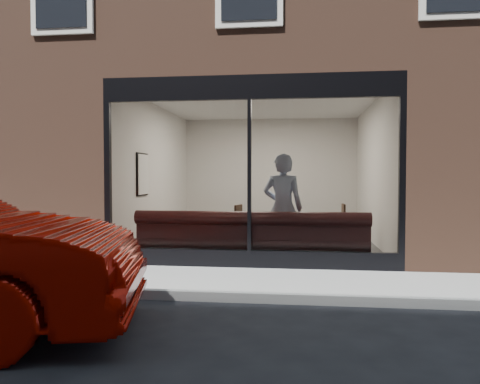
# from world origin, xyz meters

# --- Properties ---
(ground) EXTENTS (120.00, 120.00, 0.00)m
(ground) POSITION_xyz_m (0.00, 0.00, 0.00)
(ground) COLOR black
(ground) RESTS_ON ground
(sidewalk_near) EXTENTS (40.00, 2.00, 0.01)m
(sidewalk_near) POSITION_xyz_m (0.00, 1.00, 0.01)
(sidewalk_near) COLOR gray
(sidewalk_near) RESTS_ON ground
(kerb_near) EXTENTS (40.00, 0.10, 0.12)m
(kerb_near) POSITION_xyz_m (0.00, -0.05, 0.06)
(kerb_near) COLOR gray
(kerb_near) RESTS_ON ground
(host_building_pier_left) EXTENTS (2.50, 12.00, 3.20)m
(host_building_pier_left) POSITION_xyz_m (-3.75, 8.00, 1.60)
(host_building_pier_left) COLOR brown
(host_building_pier_left) RESTS_ON ground
(host_building_pier_right) EXTENTS (2.50, 12.00, 3.20)m
(host_building_pier_right) POSITION_xyz_m (3.75, 8.00, 1.60)
(host_building_pier_right) COLOR brown
(host_building_pier_right) RESTS_ON ground
(host_building_backfill) EXTENTS (5.00, 6.00, 3.20)m
(host_building_backfill) POSITION_xyz_m (0.00, 11.00, 1.60)
(host_building_backfill) COLOR brown
(host_building_backfill) RESTS_ON ground
(cafe_floor) EXTENTS (6.00, 6.00, 0.00)m
(cafe_floor) POSITION_xyz_m (0.00, 5.00, 0.02)
(cafe_floor) COLOR #2D2D30
(cafe_floor) RESTS_ON ground
(cafe_ceiling) EXTENTS (6.00, 6.00, 0.00)m
(cafe_ceiling) POSITION_xyz_m (0.00, 5.00, 3.19)
(cafe_ceiling) COLOR white
(cafe_ceiling) RESTS_ON host_building_upper
(cafe_wall_back) EXTENTS (5.00, 0.00, 5.00)m
(cafe_wall_back) POSITION_xyz_m (0.00, 7.99, 1.60)
(cafe_wall_back) COLOR silver
(cafe_wall_back) RESTS_ON ground
(cafe_wall_left) EXTENTS (0.00, 6.00, 6.00)m
(cafe_wall_left) POSITION_xyz_m (-2.49, 5.00, 1.60)
(cafe_wall_left) COLOR silver
(cafe_wall_left) RESTS_ON ground
(cafe_wall_right) EXTENTS (0.00, 6.00, 6.00)m
(cafe_wall_right) POSITION_xyz_m (2.49, 5.00, 1.60)
(cafe_wall_right) COLOR silver
(cafe_wall_right) RESTS_ON ground
(storefront_kick) EXTENTS (5.00, 0.10, 0.30)m
(storefront_kick) POSITION_xyz_m (0.00, 2.05, 0.15)
(storefront_kick) COLOR black
(storefront_kick) RESTS_ON ground
(storefront_header) EXTENTS (5.00, 0.10, 0.40)m
(storefront_header) POSITION_xyz_m (0.00, 2.05, 3.00)
(storefront_header) COLOR black
(storefront_header) RESTS_ON host_building_upper
(storefront_mullion) EXTENTS (0.06, 0.10, 2.50)m
(storefront_mullion) POSITION_xyz_m (0.00, 2.05, 1.55)
(storefront_mullion) COLOR black
(storefront_mullion) RESTS_ON storefront_kick
(storefront_glass) EXTENTS (4.80, 0.00, 4.80)m
(storefront_glass) POSITION_xyz_m (0.00, 2.02, 1.55)
(storefront_glass) COLOR white
(storefront_glass) RESTS_ON storefront_kick
(banquette) EXTENTS (4.00, 0.55, 0.45)m
(banquette) POSITION_xyz_m (0.00, 2.45, 0.23)
(banquette) COLOR #351315
(banquette) RESTS_ON cafe_floor
(person) EXTENTS (0.76, 0.55, 1.94)m
(person) POSITION_xyz_m (0.54, 2.69, 0.97)
(person) COLOR #A6BADB
(person) RESTS_ON cafe_floor
(cafe_table_left) EXTENTS (0.81, 0.81, 0.04)m
(cafe_table_left) POSITION_xyz_m (-0.82, 3.07, 0.74)
(cafe_table_left) COLOR #301E12
(cafe_table_left) RESTS_ON cafe_floor
(cafe_table_right) EXTENTS (0.69, 0.69, 0.04)m
(cafe_table_right) POSITION_xyz_m (1.23, 3.00, 0.74)
(cafe_table_right) COLOR #301E12
(cafe_table_right) RESTS_ON cafe_floor
(cafe_chair_left) EXTENTS (0.48, 0.48, 0.04)m
(cafe_chair_left) POSITION_xyz_m (-0.58, 3.81, 0.24)
(cafe_chair_left) COLOR #301E12
(cafe_chair_left) RESTS_ON cafe_floor
(cafe_chair_right) EXTENTS (0.41, 0.41, 0.04)m
(cafe_chair_right) POSITION_xyz_m (1.57, 4.29, 0.24)
(cafe_chair_right) COLOR #301E12
(cafe_chair_right) RESTS_ON cafe_floor
(wall_poster) EXTENTS (0.02, 0.63, 0.84)m
(wall_poster) POSITION_xyz_m (-2.45, 3.91, 1.57)
(wall_poster) COLOR white
(wall_poster) RESTS_ON cafe_wall_left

